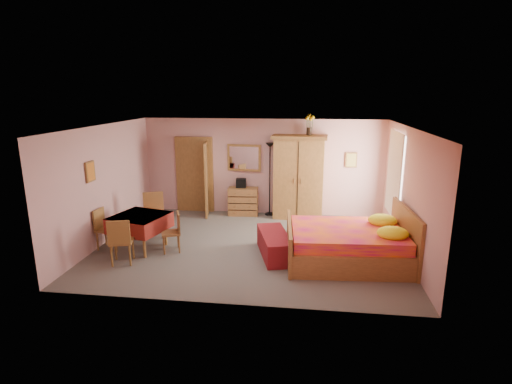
# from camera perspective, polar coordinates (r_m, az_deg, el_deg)

# --- Properties ---
(floor) EXTENTS (6.50, 6.50, 0.00)m
(floor) POSITION_cam_1_polar(r_m,az_deg,el_deg) (8.86, -0.90, -7.69)
(floor) COLOR slate
(floor) RESTS_ON ground
(ceiling) EXTENTS (6.50, 6.50, 0.00)m
(ceiling) POSITION_cam_1_polar(r_m,az_deg,el_deg) (8.25, -0.97, 9.32)
(ceiling) COLOR brown
(ceiling) RESTS_ON wall_back
(wall_back) EXTENTS (6.50, 0.10, 2.60)m
(wall_back) POSITION_cam_1_polar(r_m,az_deg,el_deg) (10.89, 0.95, 3.59)
(wall_back) COLOR #CB9493
(wall_back) RESTS_ON floor
(wall_front) EXTENTS (6.50, 0.10, 2.60)m
(wall_front) POSITION_cam_1_polar(r_m,az_deg,el_deg) (6.10, -4.29, -4.98)
(wall_front) COLOR #CB9493
(wall_front) RESTS_ON floor
(wall_left) EXTENTS (0.10, 5.00, 2.60)m
(wall_left) POSITION_cam_1_polar(r_m,az_deg,el_deg) (9.48, -20.77, 1.07)
(wall_left) COLOR #CB9493
(wall_left) RESTS_ON floor
(wall_right) EXTENTS (0.10, 5.00, 2.60)m
(wall_right) POSITION_cam_1_polar(r_m,az_deg,el_deg) (8.63, 20.95, -0.16)
(wall_right) COLOR #CB9493
(wall_right) RESTS_ON floor
(doorway) EXTENTS (1.06, 0.12, 2.15)m
(doorway) POSITION_cam_1_polar(r_m,az_deg,el_deg) (11.28, -8.72, 2.37)
(doorway) COLOR #9E6B35
(doorway) RESTS_ON floor
(window) EXTENTS (0.08, 1.40, 1.95)m
(window) POSITION_cam_1_polar(r_m,az_deg,el_deg) (9.73, 19.20, 2.43)
(window) COLOR white
(window) RESTS_ON wall_right
(picture_left) EXTENTS (0.04, 0.32, 0.42)m
(picture_left) POSITION_cam_1_polar(r_m,az_deg,el_deg) (8.87, -22.61, 2.70)
(picture_left) COLOR orange
(picture_left) RESTS_ON wall_left
(picture_back) EXTENTS (0.30, 0.04, 0.40)m
(picture_back) POSITION_cam_1_polar(r_m,az_deg,el_deg) (10.82, 13.44, 4.47)
(picture_back) COLOR #D8BF59
(picture_back) RESTS_ON wall_back
(chest_of_drawers) EXTENTS (0.83, 0.45, 0.76)m
(chest_of_drawers) POSITION_cam_1_polar(r_m,az_deg,el_deg) (10.92, -1.84, -1.35)
(chest_of_drawers) COLOR #915F31
(chest_of_drawers) RESTS_ON floor
(wall_mirror) EXTENTS (0.93, 0.11, 0.73)m
(wall_mirror) POSITION_cam_1_polar(r_m,az_deg,el_deg) (10.87, -1.71, 4.91)
(wall_mirror) COLOR white
(wall_mirror) RESTS_ON wall_back
(stereo) EXTENTS (0.28, 0.22, 0.25)m
(stereo) POSITION_cam_1_polar(r_m,az_deg,el_deg) (10.86, -2.15, 1.30)
(stereo) COLOR black
(stereo) RESTS_ON chest_of_drawers
(floor_lamp) EXTENTS (0.28, 0.28, 1.98)m
(floor_lamp) POSITION_cam_1_polar(r_m,az_deg,el_deg) (10.79, 1.98, 1.81)
(floor_lamp) COLOR black
(floor_lamp) RESTS_ON floor
(wardrobe) EXTENTS (1.45, 0.81, 2.21)m
(wardrobe) POSITION_cam_1_polar(r_m,az_deg,el_deg) (10.58, 6.13, 2.11)
(wardrobe) COLOR #AB7739
(wardrobe) RESTS_ON floor
(sunflower_vase) EXTENTS (0.22, 0.22, 0.53)m
(sunflower_vase) POSITION_cam_1_polar(r_m,az_deg,el_deg) (10.48, 7.65, 9.53)
(sunflower_vase) COLOR yellow
(sunflower_vase) RESTS_ON wardrobe
(bed) EXTENTS (2.50, 2.03, 1.10)m
(bed) POSITION_cam_1_polar(r_m,az_deg,el_deg) (8.13, 12.86, -5.95)
(bed) COLOR #CB135F
(bed) RESTS_ON floor
(bench) EXTENTS (0.88, 1.50, 0.47)m
(bench) POSITION_cam_1_polar(r_m,az_deg,el_deg) (8.30, 2.65, -7.50)
(bench) COLOR maroon
(bench) RESTS_ON floor
(dining_table) EXTENTS (1.26, 1.26, 0.75)m
(dining_table) POSITION_cam_1_polar(r_m,az_deg,el_deg) (8.93, -16.16, -5.50)
(dining_table) COLOR maroon
(dining_table) RESTS_ON floor
(chair_south) EXTENTS (0.51, 0.51, 0.93)m
(chair_south) POSITION_cam_1_polar(r_m,az_deg,el_deg) (8.29, -18.64, -6.58)
(chair_south) COLOR olive
(chair_south) RESTS_ON floor
(chair_north) EXTENTS (0.61, 0.61, 1.02)m
(chair_north) POSITION_cam_1_polar(r_m,az_deg,el_deg) (9.55, -14.33, -3.27)
(chair_north) COLOR #A46937
(chair_north) RESTS_ON floor
(chair_west) EXTENTS (0.42, 0.42, 0.88)m
(chair_west) POSITION_cam_1_polar(r_m,az_deg,el_deg) (9.15, -20.45, -4.97)
(chair_west) COLOR #A16A36
(chair_west) RESTS_ON floor
(chair_east) EXTENTS (0.50, 0.50, 0.84)m
(chair_east) POSITION_cam_1_polar(r_m,az_deg,el_deg) (8.62, -12.09, -5.66)
(chair_east) COLOR #915F31
(chair_east) RESTS_ON floor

